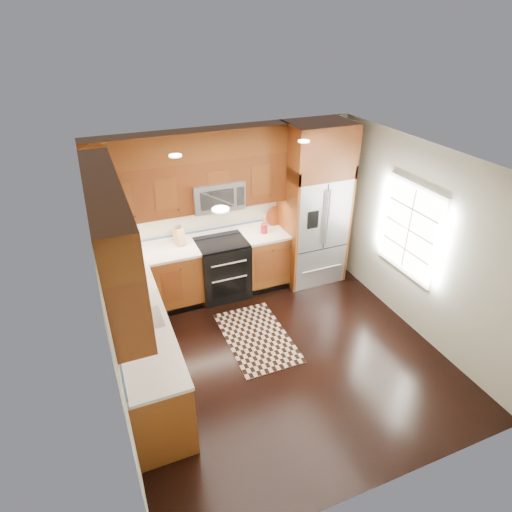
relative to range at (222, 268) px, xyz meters
name	(u,v)px	position (x,y,z in m)	size (l,w,h in m)	color
ground	(281,355)	(0.25, -1.67, -0.47)	(4.00, 4.00, 0.00)	black
wall_back	(229,209)	(0.25, 0.33, 0.83)	(4.00, 0.02, 2.60)	#B2B7A5
wall_left	(109,311)	(-1.75, -1.67, 0.83)	(0.02, 4.00, 2.60)	#B2B7A5
wall_right	(420,242)	(2.25, -1.67, 0.83)	(0.02, 4.00, 2.60)	#B2B7A5
window	(410,230)	(2.23, -1.47, 0.93)	(0.04, 1.10, 1.30)	white
base_cabinets	(172,311)	(-0.98, -0.77, -0.02)	(2.85, 3.00, 0.90)	brown
countertop	(177,275)	(-0.84, -0.65, 0.45)	(2.86, 3.01, 0.04)	white
upper_cabinets	(162,197)	(-0.90, -0.58, 1.56)	(2.85, 3.00, 1.15)	brown
range	(222,268)	(0.00, 0.00, 0.00)	(0.76, 0.67, 0.95)	black
microwave	(216,194)	(0.00, 0.13, 1.19)	(0.76, 0.40, 0.42)	#B2B2B7
refrigerator	(314,205)	(1.55, -0.04, 0.83)	(0.98, 0.75, 2.60)	#B2B2B7
sink_faucet	(136,316)	(-1.48, -1.44, 0.52)	(0.54, 0.44, 0.37)	#B2B2B7
rug	(257,337)	(0.08, -1.21, -0.46)	(0.84, 1.40, 0.01)	black
knife_block	(179,236)	(-0.60, 0.17, 0.60)	(0.16, 0.19, 0.32)	tan
utensil_crock	(264,227)	(0.72, 0.04, 0.58)	(0.11, 0.11, 0.31)	#B11526
cutting_board	(275,224)	(1.00, 0.25, 0.48)	(0.32, 0.32, 0.02)	brown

